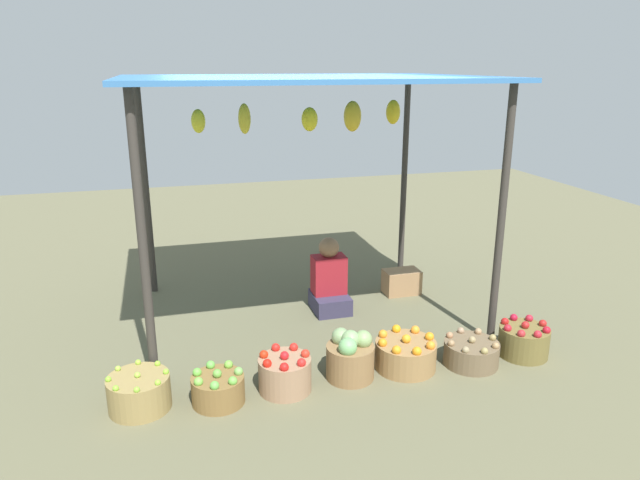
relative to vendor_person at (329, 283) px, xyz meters
The scene contains 11 objects.
ground_plane 0.40m from the vendor_person, behind, with size 14.00×14.00×0.00m, color #625F44.
market_stall_structure 1.90m from the vendor_person, behind, with size 3.31×2.42×2.36m.
vendor_person is the anchor object (origin of this frame).
basket_limes 2.33m from the vendor_person, 143.87° to the right, with size 0.46×0.46×0.30m.
basket_green_apples 1.96m from the vendor_person, 132.00° to the right, with size 0.40×0.40×0.28m.
basket_red_tomatoes 1.62m from the vendor_person, 118.90° to the right, with size 0.42×0.42×0.33m.
basket_cabbages 1.39m from the vendor_person, 99.34° to the right, with size 0.39×0.39×0.42m.
basket_oranges 1.38m from the vendor_person, 78.33° to the right, with size 0.52×0.52×0.30m.
basket_potatoes 1.67m from the vendor_person, 59.52° to the right, with size 0.47×0.47×0.26m.
basket_red_apples 1.97m from the vendor_person, 45.81° to the right, with size 0.43×0.43×0.32m.
wooden_crate_near_vendor 0.94m from the vendor_person, 13.25° to the left, with size 0.39×0.25×0.27m, color #A0774F.
Camera 1 is at (-1.33, -5.34, 2.47)m, focal length 32.51 mm.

